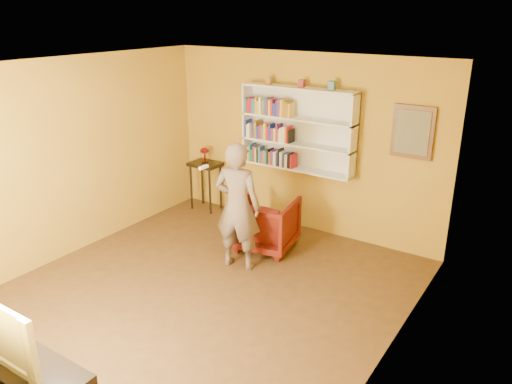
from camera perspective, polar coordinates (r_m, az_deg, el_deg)
room_shell at (r=5.74m, az=-6.83°, el=-3.00°), size 5.30×5.80×2.88m
bookshelf at (r=7.47m, az=4.99°, el=7.20°), size 1.80×0.29×1.23m
books_row_lower at (r=7.71m, az=1.61°, el=4.08°), size 0.85×0.19×0.27m
books_row_middle at (r=7.63m, az=1.47°, el=6.88°), size 0.80×0.19×0.27m
books_row_upper at (r=7.54m, az=1.56°, el=9.71°), size 0.79×0.19×0.26m
ornament_left at (r=7.55m, az=1.47°, el=12.59°), size 0.07×0.07×0.10m
ornament_centre at (r=7.27m, az=5.27°, el=12.25°), size 0.08×0.08×0.11m
ornament_right at (r=7.06m, az=8.69°, el=11.93°), size 0.09×0.09×0.12m
framed_painting at (r=6.87m, az=17.46°, el=6.55°), size 0.55×0.05×0.70m
console_table at (r=8.50m, az=-5.81°, el=2.44°), size 0.51×0.39×0.83m
ruby_lustre at (r=8.40m, az=-5.89°, el=4.59°), size 0.16×0.16×0.26m
armchair at (r=7.15m, az=1.13°, el=-3.63°), size 0.93×0.95×0.75m
person at (r=6.46m, az=-2.13°, el=-1.67°), size 0.70×0.54×1.72m
game_remote at (r=6.21m, az=-6.01°, el=2.83°), size 0.04×0.15×0.04m
tv_cabinet at (r=4.98m, az=-25.41°, el=-19.07°), size 1.51×0.45×0.54m
television at (r=4.66m, az=-26.47°, el=-13.59°), size 1.03×0.14×0.59m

